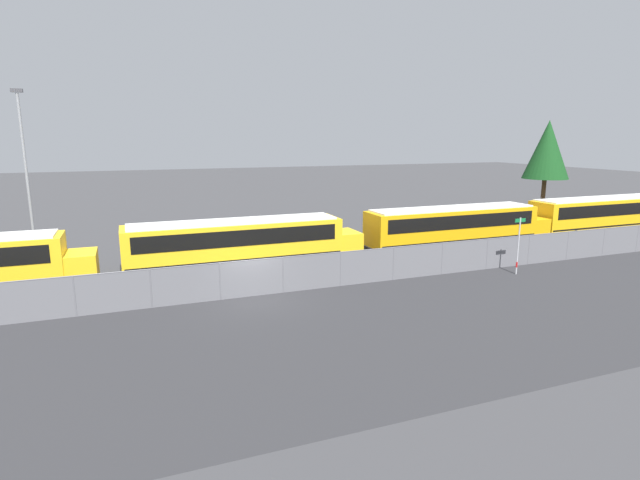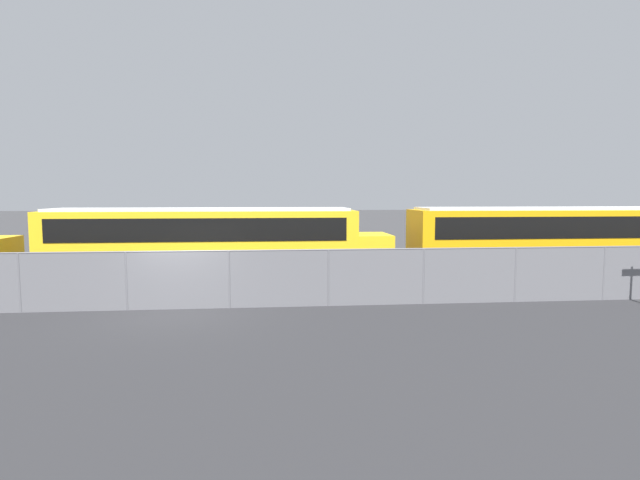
{
  "view_description": "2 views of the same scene",
  "coord_description": "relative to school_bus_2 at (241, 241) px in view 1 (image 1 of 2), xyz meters",
  "views": [
    {
      "loc": [
        -5.27,
        -22.46,
        7.49
      ],
      "look_at": [
        5.18,
        4.41,
        1.51
      ],
      "focal_mm": 28.0,
      "sensor_mm": 36.0,
      "label": 1
    },
    {
      "loc": [
        2.84,
        -15.3,
        3.47
      ],
      "look_at": [
        4.74,
        4.25,
        1.7
      ],
      "focal_mm": 28.0,
      "sensor_mm": 36.0,
      "label": 2
    }
  ],
  "objects": [
    {
      "name": "ground_plane",
      "position": [
        -0.46,
        -4.51,
        -1.76
      ],
      "size": [
        200.0,
        200.0,
        0.0
      ],
      "primitive_type": "plane",
      "color": "#38383A"
    },
    {
      "name": "road_strip",
      "position": [
        -0.46,
        -10.51,
        -1.76
      ],
      "size": [
        116.45,
        12.0,
        0.01
      ],
      "color": "#2B2B2D",
      "rests_on": "ground_plane"
    },
    {
      "name": "fence",
      "position": [
        -0.46,
        -4.51,
        -0.84
      ],
      "size": [
        82.52,
        0.07,
        1.81
      ],
      "color": "#9EA0A5",
      "rests_on": "ground_plane"
    },
    {
      "name": "school_bus_2",
      "position": [
        0.0,
        0.0,
        0.0
      ],
      "size": [
        13.45,
        2.47,
        2.97
      ],
      "color": "yellow",
      "rests_on": "ground_plane"
    },
    {
      "name": "school_bus_3",
      "position": [
        14.4,
        0.01,
        0.0
      ],
      "size": [
        13.45,
        2.47,
        2.97
      ],
      "color": "#EDA80F",
      "rests_on": "ground_plane"
    },
    {
      "name": "school_bus_4",
      "position": [
        28.1,
        0.35,
        0.0
      ],
      "size": [
        13.45,
        2.47,
        2.97
      ],
      "color": "yellow",
      "rests_on": "ground_plane"
    },
    {
      "name": "street_sign",
      "position": [
        14.12,
        -5.99,
        -0.08
      ],
      "size": [
        0.7,
        0.09,
        3.19
      ],
      "color": "#B7B7BC",
      "rests_on": "ground_plane"
    },
    {
      "name": "light_pole",
      "position": [
        -11.02,
        5.93,
        3.69
      ],
      "size": [
        0.6,
        0.24,
        10.11
      ],
      "color": "gray",
      "rests_on": "ground_plane"
    },
    {
      "name": "tree_0",
      "position": [
        34.38,
        12.54,
        4.43
      ],
      "size": [
        4.51,
        4.51,
        9.15
      ],
      "color": "#51381E",
      "rests_on": "ground_plane"
    }
  ]
}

